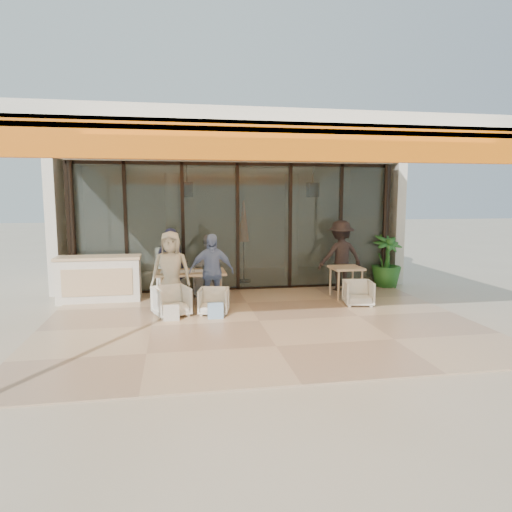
# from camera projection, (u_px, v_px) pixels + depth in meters

# --- Properties ---
(ground) EXTENTS (70.00, 70.00, 0.00)m
(ground) POSITION_uv_depth(u_px,v_px,m) (259.00, 322.00, 8.68)
(ground) COLOR #C6B293
(ground) RESTS_ON ground
(terrace_floor) EXTENTS (8.00, 6.00, 0.01)m
(terrace_floor) POSITION_uv_depth(u_px,v_px,m) (259.00, 322.00, 8.68)
(terrace_floor) COLOR tan
(terrace_floor) RESTS_ON ground
(terrace_structure) EXTENTS (8.00, 6.00, 3.40)m
(terrace_structure) POSITION_uv_depth(u_px,v_px,m) (262.00, 146.00, 7.99)
(terrace_structure) COLOR silver
(terrace_structure) RESTS_ON ground
(glass_storefront) EXTENTS (8.08, 0.10, 3.20)m
(glass_storefront) POSITION_uv_depth(u_px,v_px,m) (237.00, 227.00, 11.39)
(glass_storefront) COLOR #9EADA3
(glass_storefront) RESTS_ON ground
(interior_block) EXTENTS (9.05, 3.62, 3.52)m
(interior_block) POSITION_uv_depth(u_px,v_px,m) (227.00, 201.00, 13.57)
(interior_block) COLOR silver
(interior_block) RESTS_ON ground
(host_counter) EXTENTS (1.85, 0.65, 1.04)m
(host_counter) POSITION_uv_depth(u_px,v_px,m) (99.00, 279.00, 10.29)
(host_counter) COLOR silver
(host_counter) RESTS_ON ground
(dining_table) EXTENTS (1.50, 0.90, 0.93)m
(dining_table) POSITION_uv_depth(u_px,v_px,m) (190.00, 274.00, 10.00)
(dining_table) COLOR #DAB485
(dining_table) RESTS_ON ground
(chair_far_left) EXTENTS (0.70, 0.68, 0.59)m
(chair_far_left) POSITION_uv_depth(u_px,v_px,m) (172.00, 284.00, 10.90)
(chair_far_left) COLOR white
(chair_far_left) RESTS_ON ground
(chair_far_right) EXTENTS (0.68, 0.64, 0.69)m
(chair_far_right) POSITION_uv_depth(u_px,v_px,m) (207.00, 281.00, 11.04)
(chair_far_right) COLOR white
(chair_far_right) RESTS_ON ground
(chair_near_left) EXTENTS (0.81, 0.79, 0.67)m
(chair_near_left) POSITION_uv_depth(u_px,v_px,m) (171.00, 300.00, 9.04)
(chair_near_left) COLOR white
(chair_near_left) RESTS_ON ground
(chair_near_right) EXTENTS (0.68, 0.65, 0.60)m
(chair_near_right) POSITION_uv_depth(u_px,v_px,m) (214.00, 300.00, 9.19)
(chair_near_right) COLOR white
(chair_near_right) RESTS_ON ground
(diner_navy) EXTENTS (0.70, 0.56, 1.67)m
(diner_navy) POSITION_uv_depth(u_px,v_px,m) (171.00, 265.00, 10.34)
(diner_navy) COLOR #1A1D3A
(diner_navy) RESTS_ON ground
(diner_grey) EXTENTS (0.77, 0.62, 1.51)m
(diner_grey) POSITION_uv_depth(u_px,v_px,m) (208.00, 267.00, 10.49)
(diner_grey) COLOR slate
(diner_grey) RESTS_ON ground
(diner_cream) EXTENTS (0.89, 0.65, 1.67)m
(diner_cream) POSITION_uv_depth(u_px,v_px,m) (171.00, 271.00, 9.46)
(diner_cream) COLOR beige
(diner_cream) RESTS_ON ground
(diner_periwinkle) EXTENTS (0.94, 0.40, 1.60)m
(diner_periwinkle) POSITION_uv_depth(u_px,v_px,m) (211.00, 271.00, 9.61)
(diner_periwinkle) COLOR #7790C7
(diner_periwinkle) RESTS_ON ground
(tote_bag_cream) EXTENTS (0.30, 0.10, 0.34)m
(tote_bag_cream) POSITION_uv_depth(u_px,v_px,m) (171.00, 313.00, 8.67)
(tote_bag_cream) COLOR silver
(tote_bag_cream) RESTS_ON ground
(tote_bag_blue) EXTENTS (0.30, 0.10, 0.34)m
(tote_bag_blue) POSITION_uv_depth(u_px,v_px,m) (216.00, 311.00, 8.81)
(tote_bag_blue) COLOR #99BFD8
(tote_bag_blue) RESTS_ON ground
(side_table) EXTENTS (0.70, 0.70, 0.74)m
(side_table) POSITION_uv_depth(u_px,v_px,m) (346.00, 271.00, 10.62)
(side_table) COLOR #DAB485
(side_table) RESTS_ON ground
(side_chair) EXTENTS (0.69, 0.66, 0.62)m
(side_chair) POSITION_uv_depth(u_px,v_px,m) (358.00, 292.00, 9.93)
(side_chair) COLOR white
(side_chair) RESTS_ON ground
(standing_woman) EXTENTS (1.21, 0.77, 1.78)m
(standing_woman) POSITION_uv_depth(u_px,v_px,m) (341.00, 256.00, 11.41)
(standing_woman) COLOR black
(standing_woman) RESTS_ON ground
(potted_palm) EXTENTS (0.92, 0.92, 1.39)m
(potted_palm) POSITION_uv_depth(u_px,v_px,m) (386.00, 261.00, 11.92)
(potted_palm) COLOR #1E5919
(potted_palm) RESTS_ON ground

